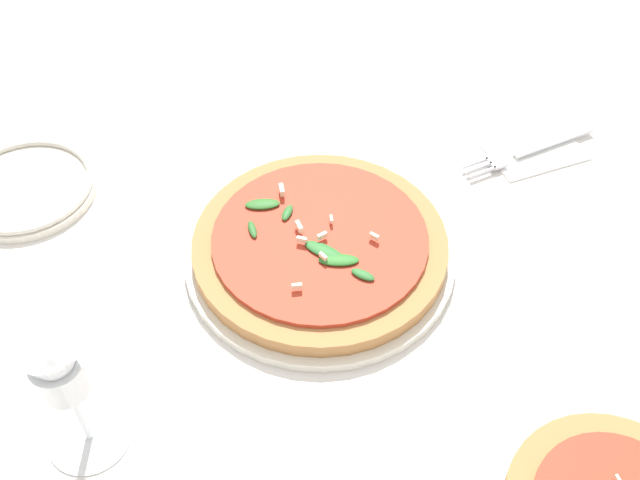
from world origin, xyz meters
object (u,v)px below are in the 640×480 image
(pizza_arugula_main, at_px, (320,248))
(side_plate_white, at_px, (26,188))
(wine_glass, at_px, (54,361))
(fork, at_px, (531,149))

(pizza_arugula_main, bearing_deg, side_plate_white, -39.35)
(wine_glass, distance_m, side_plate_white, 0.37)
(side_plate_white, bearing_deg, pizza_arugula_main, 140.65)
(pizza_arugula_main, bearing_deg, wine_glass, 22.84)
(pizza_arugula_main, relative_size, wine_glass, 1.62)
(wine_glass, height_order, side_plate_white, wine_glass)
(pizza_arugula_main, distance_m, fork, 0.32)
(pizza_arugula_main, xyz_separation_m, side_plate_white, (0.29, -0.23, -0.01))
(side_plate_white, bearing_deg, wine_glass, 90.86)
(fork, relative_size, side_plate_white, 1.15)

